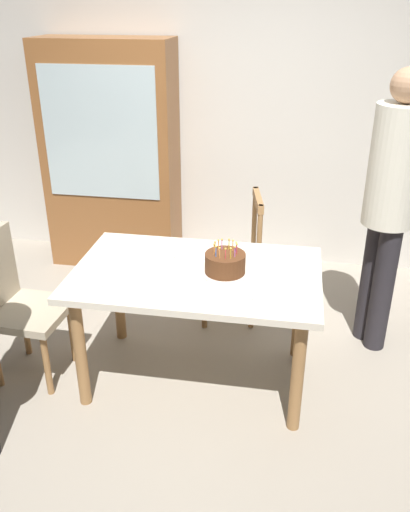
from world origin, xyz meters
TOP-DOWN VIEW (x-y plane):
  - ground at (0.00, 0.00)m, footprint 6.40×6.40m
  - back_wall at (0.00, 1.85)m, footprint 6.40×0.10m
  - dining_table at (0.00, 0.00)m, footprint 1.42×0.89m
  - birthday_cake at (0.17, -0.01)m, footprint 0.28×0.28m
  - plate_near_celebrant at (-0.39, -0.20)m, footprint 0.22×0.22m
  - plate_far_side at (-0.07, 0.20)m, footprint 0.22×0.22m
  - plate_near_guest at (0.43, -0.20)m, footprint 0.22×0.22m
  - fork_near_celebrant at (-0.55, -0.21)m, footprint 0.18×0.04m
  - fork_far_side at (-0.23, 0.21)m, footprint 0.18×0.04m
  - chair_spindle_back at (0.11, 0.77)m, footprint 0.51×0.51m
  - chair_upholstered at (-1.10, -0.12)m, footprint 0.47×0.46m
  - person_guest at (1.11, 0.60)m, footprint 0.32×0.32m
  - china_cabinet at (-1.02, 1.56)m, footprint 1.10×0.45m

SIDE VIEW (x-z plane):
  - ground at x=0.00m, z-range 0.00..0.00m
  - chair_spindle_back at x=0.11m, z-range -0.02..0.93m
  - chair_upholstered at x=-1.10m, z-range 0.06..1.01m
  - dining_table at x=0.00m, z-range 0.28..1.03m
  - fork_near_celebrant at x=-0.55m, z-range 0.76..0.76m
  - fork_far_side at x=-0.23m, z-range 0.76..0.76m
  - plate_near_celebrant at x=-0.39m, z-range 0.76..0.77m
  - plate_far_side at x=-0.07m, z-range 0.76..0.77m
  - plate_near_guest at x=0.43m, z-range 0.76..0.77m
  - birthday_cake at x=0.17m, z-range 0.72..0.91m
  - china_cabinet at x=-1.02m, z-range 0.00..1.90m
  - person_guest at x=1.11m, z-range 0.14..1.97m
  - back_wall at x=0.00m, z-range 0.00..2.60m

